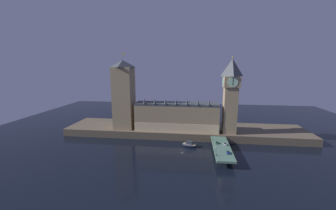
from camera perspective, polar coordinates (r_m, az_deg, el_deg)
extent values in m
plane|color=black|center=(162.36, 3.89, -12.24)|extent=(400.00, 400.00, 0.00)
cube|color=brown|center=(197.78, 4.56, -6.96)|extent=(220.00, 42.00, 6.52)
cube|color=tan|center=(184.32, 2.40, -3.58)|extent=(73.24, 16.46, 22.43)
cube|color=beige|center=(178.27, 2.16, -6.47)|extent=(73.24, 0.20, 8.07)
cube|color=#42474C|center=(181.63, 2.44, 0.22)|extent=(73.24, 15.14, 2.40)
cone|color=#42474C|center=(178.53, -6.56, 1.17)|extent=(2.40, 2.40, 4.93)
cone|color=#42474C|center=(176.60, -3.68, 1.11)|extent=(2.40, 2.40, 4.93)
cone|color=#42474C|center=(175.13, -0.73, 1.05)|extent=(2.40, 2.40, 4.93)
cone|color=#42474C|center=(174.13, 2.25, 0.99)|extent=(2.40, 2.40, 4.93)
cone|color=#42474C|center=(173.60, 5.27, 0.92)|extent=(2.40, 2.40, 4.93)
cone|color=#42474C|center=(173.56, 8.29, 0.85)|extent=(2.40, 2.40, 4.93)
cone|color=#42474C|center=(174.00, 11.30, 0.78)|extent=(2.40, 2.40, 4.93)
cube|color=tan|center=(182.73, 16.74, -1.41)|extent=(10.97, 10.97, 39.51)
cube|color=tan|center=(179.38, 17.16, 6.20)|extent=(12.95, 12.95, 9.07)
cylinder|color=#B7E5B7|center=(172.90, 17.54, 6.02)|extent=(8.16, 0.25, 8.16)
cylinder|color=#B7E5B7|center=(185.86, 16.82, 6.36)|extent=(8.16, 0.25, 8.16)
cylinder|color=#B7E5B7|center=(180.63, 19.24, 6.11)|extent=(0.25, 8.16, 8.16)
cylinder|color=#B7E5B7|center=(178.36, 15.07, 6.28)|extent=(0.25, 8.16, 8.16)
cube|color=black|center=(172.67, 17.56, 6.22)|extent=(0.36, 0.10, 6.12)
pyramid|color=#42474C|center=(178.92, 17.37, 9.91)|extent=(12.95, 12.95, 14.17)
sphere|color=gold|center=(179.03, 17.52, 12.43)|extent=(1.60, 1.60, 1.60)
cube|color=tan|center=(192.26, -12.10, 1.86)|extent=(17.08, 17.08, 55.76)
pyramid|color=#42474C|center=(190.06, -12.47, 11.12)|extent=(17.42, 17.42, 6.17)
cylinder|color=#99999E|center=(190.22, -12.55, 12.96)|extent=(0.24, 0.24, 6.00)
cube|color=gold|center=(189.96, -12.25, 13.60)|extent=(2.00, 0.08, 1.20)
cube|color=slate|center=(157.11, 14.70, -11.46)|extent=(12.23, 46.00, 1.40)
cube|color=brown|center=(147.77, 15.23, -14.14)|extent=(10.40, 3.20, 4.21)
cube|color=brown|center=(158.18, 14.65, -12.40)|extent=(10.40, 3.20, 4.21)
cube|color=brown|center=(168.73, 14.15, -10.87)|extent=(10.40, 3.20, 4.21)
cube|color=#235633|center=(162.62, 13.46, -10.16)|extent=(1.96, 3.96, 0.70)
cube|color=black|center=(162.42, 13.47, -9.97)|extent=(1.61, 1.78, 0.45)
cylinder|color=black|center=(163.73, 13.08, -10.07)|extent=(0.22, 0.64, 0.64)
cylinder|color=black|center=(163.94, 13.74, -10.07)|extent=(0.22, 0.64, 0.64)
cylinder|color=black|center=(161.45, 13.17, -10.38)|extent=(0.22, 0.64, 0.64)
cylinder|color=black|center=(161.66, 13.84, -10.38)|extent=(0.22, 0.64, 0.64)
cube|color=navy|center=(147.49, 16.32, -12.52)|extent=(1.71, 4.24, 0.77)
cube|color=black|center=(147.25, 16.33, -12.30)|extent=(1.41, 1.91, 0.45)
cylinder|color=black|center=(146.52, 16.71, -12.80)|extent=(0.22, 0.64, 0.64)
cylinder|color=black|center=(146.26, 16.07, -12.81)|extent=(0.22, 0.64, 0.64)
cylinder|color=black|center=(148.90, 16.55, -12.40)|extent=(0.22, 0.64, 0.64)
cylinder|color=black|center=(148.64, 15.91, -12.41)|extent=(0.22, 0.64, 0.64)
cube|color=white|center=(160.91, 15.50, -10.46)|extent=(1.74, 3.83, 0.85)
cube|color=black|center=(160.68, 15.51, -10.24)|extent=(1.43, 1.73, 0.45)
cylinder|color=black|center=(160.04, 15.85, -10.70)|extent=(0.22, 0.64, 0.64)
cylinder|color=black|center=(159.79, 15.25, -10.70)|extent=(0.22, 0.64, 0.64)
cylinder|color=black|center=(162.23, 15.73, -10.40)|extent=(0.22, 0.64, 0.64)
cylinder|color=black|center=(161.99, 15.14, -10.40)|extent=(0.22, 0.64, 0.64)
cylinder|color=black|center=(141.49, 13.34, -13.48)|extent=(0.28, 0.28, 0.76)
cylinder|color=black|center=(141.21, 13.36, -13.22)|extent=(0.38, 0.38, 0.63)
sphere|color=tan|center=(141.04, 13.36, -13.07)|extent=(0.20, 0.20, 0.20)
cylinder|color=black|center=(166.77, 12.35, -9.61)|extent=(0.28, 0.28, 0.82)
cylinder|color=brown|center=(166.51, 12.36, -9.37)|extent=(0.38, 0.38, 0.68)
sphere|color=tan|center=(166.36, 12.37, -9.23)|extent=(0.22, 0.22, 0.22)
cylinder|color=#2D3333|center=(142.59, 13.13, -13.33)|extent=(0.56, 0.56, 0.50)
cylinder|color=#2D3333|center=(141.50, 13.17, -12.31)|extent=(0.18, 0.18, 5.01)
sphere|color=#F9E5A3|center=(140.34, 13.23, -11.16)|extent=(0.60, 0.60, 0.60)
sphere|color=#F9E5A3|center=(140.42, 13.04, -11.29)|extent=(0.44, 0.44, 0.44)
sphere|color=#F9E5A3|center=(140.52, 13.41, -11.29)|extent=(0.44, 0.44, 0.44)
cylinder|color=#2D3333|center=(169.78, 12.12, -9.29)|extent=(0.56, 0.56, 0.50)
cylinder|color=#2D3333|center=(168.71, 12.16, -8.26)|extent=(0.18, 0.18, 5.94)
sphere|color=#F9E5A3|center=(167.61, 12.21, -7.12)|extent=(0.60, 0.60, 0.60)
sphere|color=#F9E5A3|center=(167.68, 12.05, -7.23)|extent=(0.44, 0.44, 0.44)
sphere|color=#F9E5A3|center=(167.76, 12.36, -7.24)|extent=(0.44, 0.44, 0.44)
ellipsoid|color=#1E2842|center=(167.80, 5.95, -11.05)|extent=(12.62, 7.91, 2.37)
cube|color=tan|center=(167.40, 5.96, -10.71)|extent=(11.00, 6.60, 0.24)
cube|color=#2D333D|center=(166.93, 5.97, -10.29)|extent=(5.91, 4.32, 2.37)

